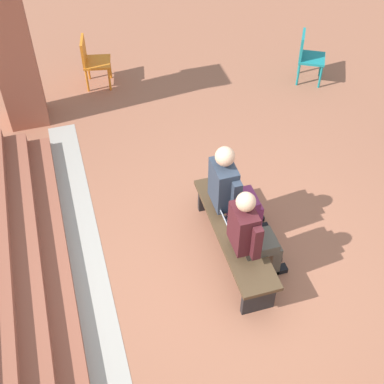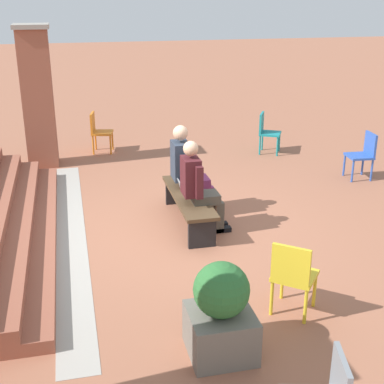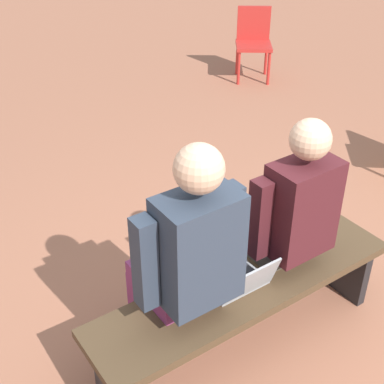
% 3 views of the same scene
% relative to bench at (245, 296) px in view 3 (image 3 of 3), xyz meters
% --- Properties ---
extents(ground_plane, '(60.00, 60.00, 0.00)m').
position_rel_bench_xyz_m(ground_plane, '(-0.28, 0.18, -0.35)').
color(ground_plane, '#9E6047').
extents(bench, '(1.80, 0.44, 0.45)m').
position_rel_bench_xyz_m(bench, '(0.00, 0.00, 0.00)').
color(bench, '#4C3823').
rests_on(bench, ground).
extents(person_student, '(0.54, 0.68, 1.33)m').
position_rel_bench_xyz_m(person_student, '(-0.31, -0.07, 0.36)').
color(person_student, '#4C473D').
rests_on(person_student, ground).
extents(person_adult, '(0.57, 0.72, 1.39)m').
position_rel_bench_xyz_m(person_adult, '(0.34, -0.07, 0.38)').
color(person_adult, '#7F2D5B').
rests_on(person_adult, ground).
extents(laptop, '(0.32, 0.29, 0.21)m').
position_rel_bench_xyz_m(laptop, '(0.05, 0.01, 0.15)').
color(laptop, '#9EA0A5').
rests_on(laptop, bench).
extents(plastic_chair_mid_courtyard, '(0.59, 0.59, 0.84)m').
position_rel_bench_xyz_m(plastic_chair_mid_courtyard, '(-2.83, -3.30, 0.13)').
color(plastic_chair_mid_courtyard, red).
rests_on(plastic_chair_mid_courtyard, ground).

